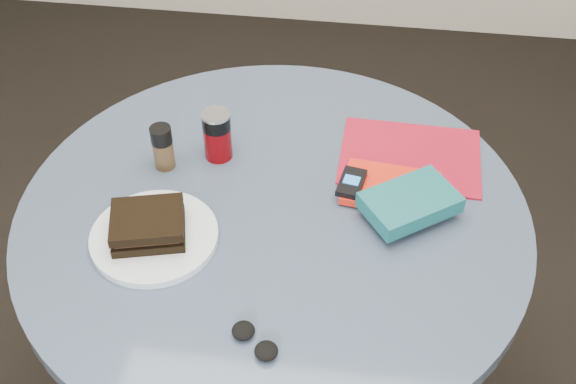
# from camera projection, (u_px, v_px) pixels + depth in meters

# --- Properties ---
(table) EXTENTS (1.00, 1.00, 0.75)m
(table) POSITION_uv_depth(u_px,v_px,m) (274.00, 264.00, 1.52)
(table) COLOR black
(table) RESTS_ON ground
(plate) EXTENTS (0.29, 0.29, 0.02)m
(plate) POSITION_uv_depth(u_px,v_px,m) (154.00, 237.00, 1.34)
(plate) COLOR white
(plate) RESTS_ON table
(sandwich) EXTENTS (0.16, 0.14, 0.05)m
(sandwich) POSITION_uv_depth(u_px,v_px,m) (148.00, 225.00, 1.32)
(sandwich) COLOR black
(sandwich) RESTS_ON plate
(soda_can) EXTENTS (0.07, 0.07, 0.11)m
(soda_can) POSITION_uv_depth(u_px,v_px,m) (217.00, 135.00, 1.48)
(soda_can) COLOR #6F050A
(soda_can) RESTS_ON table
(pepper_grinder) EXTENTS (0.05, 0.05, 0.10)m
(pepper_grinder) POSITION_uv_depth(u_px,v_px,m) (163.00, 147.00, 1.46)
(pepper_grinder) COLOR #4F3A22
(pepper_grinder) RESTS_ON table
(magazine) EXTENTS (0.30, 0.23, 0.01)m
(magazine) POSITION_uv_depth(u_px,v_px,m) (410.00, 156.00, 1.51)
(magazine) COLOR maroon
(magazine) RESTS_ON table
(red_book) EXTENTS (0.20, 0.14, 0.02)m
(red_book) POSITION_uv_depth(u_px,v_px,m) (391.00, 188.00, 1.43)
(red_book) COLOR red
(red_book) RESTS_ON magazine
(novel) EXTENTS (0.21, 0.19, 0.03)m
(novel) POSITION_uv_depth(u_px,v_px,m) (410.00, 202.00, 1.36)
(novel) COLOR #13565C
(novel) RESTS_ON red_book
(mp3_player) EXTENTS (0.06, 0.09, 0.01)m
(mp3_player) POSITION_uv_depth(u_px,v_px,m) (352.00, 183.00, 1.42)
(mp3_player) COLOR black
(mp3_player) RESTS_ON red_book
(headphones) EXTENTS (0.10, 0.09, 0.02)m
(headphones) POSITION_uv_depth(u_px,v_px,m) (255.00, 341.00, 1.17)
(headphones) COLOR black
(headphones) RESTS_ON table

